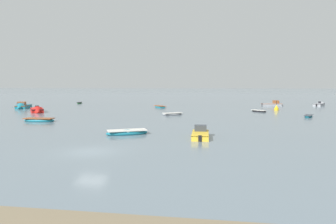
# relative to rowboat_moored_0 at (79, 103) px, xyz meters

# --- Properties ---
(ground_plane) EXTENTS (800.00, 800.00, 0.00)m
(ground_plane) POSITION_rel_rowboat_moored_0_xyz_m (28.95, -60.89, -0.14)
(ground_plane) COLOR slate
(rowboat_moored_0) EXTENTS (1.82, 3.51, 0.53)m
(rowboat_moored_0) POSITION_rel_rowboat_moored_0_xyz_m (0.00, 0.00, 0.00)
(rowboat_moored_0) COLOR #23602D
(rowboat_moored_0) RESTS_ON ground
(rowboat_moored_1) EXTENTS (3.92, 3.50, 0.62)m
(rowboat_moored_1) POSITION_rel_rowboat_moored_0_xyz_m (31.45, -29.66, 0.03)
(rowboat_moored_1) COLOR gray
(rowboat_moored_1) RESTS_ON ground
(rowboat_moored_2) EXTENTS (4.90, 3.51, 0.74)m
(rowboat_moored_2) POSITION_rel_rowboat_moored_0_xyz_m (29.41, -51.82, 0.06)
(rowboat_moored_2) COLOR #197084
(rowboat_moored_2) RESTS_ON ground
(rowboat_moored_3) EXTENTS (3.81, 4.28, 0.68)m
(rowboat_moored_3) POSITION_rel_rowboat_moored_0_xyz_m (26.03, -12.35, 0.04)
(rowboat_moored_3) COLOR #197084
(rowboat_moored_3) RESTS_ON ground
(motorboat_moored_1) EXTENTS (3.85, 6.65, 2.39)m
(motorboat_moored_1) POSITION_rel_rowboat_moored_0_xyz_m (-4.84, -19.87, 0.22)
(motorboat_moored_1) COLOR #197084
(motorboat_moored_1) RESTS_ON ground
(rowboat_moored_4) EXTENTS (4.78, 1.77, 0.75)m
(rowboat_moored_4) POSITION_rel_rowboat_moored_0_xyz_m (12.93, -42.21, 0.06)
(rowboat_moored_4) COLOR #197084
(rowboat_moored_4) RESTS_ON ground
(rowboat_moored_5) EXTENTS (2.37, 3.46, 0.52)m
(rowboat_moored_5) POSITION_rel_rowboat_moored_0_xyz_m (54.83, -29.49, -0.00)
(rowboat_moored_5) COLOR #197084
(rowboat_moored_5) RESTS_ON ground
(motorboat_moored_2) EXTENTS (5.95, 3.11, 2.15)m
(motorboat_moored_2) POSITION_rel_rowboat_moored_0_xyz_m (54.20, -2.17, 0.18)
(motorboat_moored_2) COLOR gray
(motorboat_moored_2) RESTS_ON ground
(motorboat_moored_3) EXTENTS (5.38, 6.38, 2.15)m
(motorboat_moored_3) POSITION_rel_rowboat_moored_0_xyz_m (4.17, -28.44, 0.15)
(motorboat_moored_3) COLOR red
(motorboat_moored_3) RESTS_ON ground
(motorboat_moored_4) EXTENTS (1.87, 4.94, 1.84)m
(motorboat_moored_4) POSITION_rel_rowboat_moored_0_xyz_m (37.61, -52.16, 0.13)
(motorboat_moored_4) COLOR gold
(motorboat_moored_4) RESTS_ON ground
(rowboat_moored_6) EXTENTS (3.23, 3.02, 0.52)m
(rowboat_moored_6) POSITION_rel_rowboat_moored_0_xyz_m (47.88, -20.27, -0.00)
(rowboat_moored_6) COLOR black
(rowboat_moored_6) RESTS_ON ground
(motorboat_moored_5) EXTENTS (4.25, 5.48, 1.81)m
(motorboat_moored_5) POSITION_rel_rowboat_moored_0_xyz_m (65.87, 0.39, 0.11)
(motorboat_moored_5) COLOR gray
(motorboat_moored_5) RESTS_ON ground
(channel_buoy) EXTENTS (0.90, 0.90, 2.30)m
(channel_buoy) POSITION_rel_rowboat_moored_0_xyz_m (52.02, -16.24, 0.32)
(channel_buoy) COLOR gold
(channel_buoy) RESTS_ON ground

